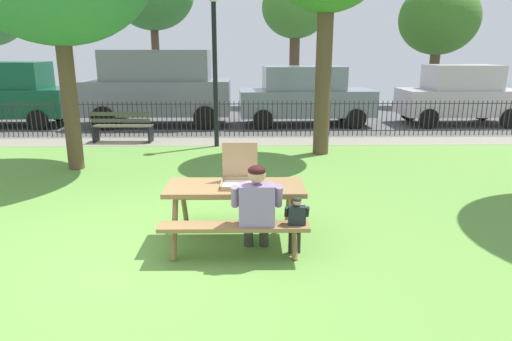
% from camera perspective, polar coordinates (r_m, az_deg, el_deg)
% --- Properties ---
extents(ground, '(28.00, 12.05, 0.02)m').
position_cam_1_polar(ground, '(7.58, -11.45, -4.34)').
color(ground, '#669A41').
extents(cobblestone_walkway, '(28.00, 1.40, 0.01)m').
position_cam_1_polar(cobblestone_walkway, '(12.67, -7.30, 3.74)').
color(cobblestone_walkway, gray).
extents(street_asphalt, '(28.00, 7.20, 0.01)m').
position_cam_1_polar(street_asphalt, '(16.89, -5.79, 6.63)').
color(street_asphalt, '#515154').
extents(picnic_table_foreground, '(1.81, 1.49, 0.79)m').
position_cam_1_polar(picnic_table_foreground, '(5.89, -2.65, -3.50)').
color(picnic_table_foreground, olive).
rests_on(picnic_table_foreground, ground).
extents(pizza_box_open, '(0.48, 0.51, 0.53)m').
position_cam_1_polar(pizza_box_open, '(5.88, -2.11, -0.51)').
color(pizza_box_open, tan).
rests_on(pizza_box_open, picnic_table_foreground).
extents(adult_at_table, '(0.61, 0.59, 1.19)m').
position_cam_1_polar(adult_at_table, '(5.40, 0.09, -4.59)').
color(adult_at_table, '#363636').
rests_on(adult_at_table, ground).
extents(child_at_table, '(0.30, 0.29, 0.80)m').
position_cam_1_polar(child_at_table, '(5.45, 5.14, -6.29)').
color(child_at_table, '#252525').
rests_on(child_at_table, ground).
extents(iron_fence_streetside, '(19.21, 0.03, 1.03)m').
position_cam_1_polar(iron_fence_streetside, '(13.27, -7.06, 6.58)').
color(iron_fence_streetside, '#2D2823').
rests_on(iron_fence_streetside, ground).
extents(park_bench_center, '(1.61, 0.51, 0.85)m').
position_cam_1_polar(park_bench_center, '(12.85, -16.61, 5.29)').
color(park_bench_center, '#4F4C3C').
rests_on(park_bench_center, ground).
extents(lamp_post_walkway, '(0.28, 0.28, 3.86)m').
position_cam_1_polar(lamp_post_walkway, '(11.67, -5.28, 14.58)').
color(lamp_post_walkway, black).
rests_on(lamp_post_walkway, ground).
extents(parked_car_left, '(4.72, 2.11, 2.46)m').
position_cam_1_polar(parked_car_left, '(15.38, -12.29, 10.45)').
color(parked_car_left, slate).
rests_on(parked_car_left, ground).
extents(parked_car_center, '(4.48, 2.07, 1.94)m').
position_cam_1_polar(parked_car_center, '(15.25, 6.24, 9.53)').
color(parked_car_center, gray).
rests_on(parked_car_center, ground).
extents(parked_car_right, '(3.91, 1.86, 1.98)m').
position_cam_1_polar(parked_car_right, '(16.73, 24.48, 8.79)').
color(parked_car_right, '#BDB0BB').
rests_on(parked_car_right, ground).
extents(far_tree_center, '(2.96, 2.96, 5.59)m').
position_cam_1_polar(far_tree_center, '(21.05, 5.03, 19.76)').
color(far_tree_center, brown).
rests_on(far_tree_center, ground).
extents(far_tree_midright, '(3.49, 3.49, 5.37)m').
position_cam_1_polar(far_tree_midright, '(22.60, 22.22, 17.36)').
color(far_tree_midright, brown).
rests_on(far_tree_midright, ground).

